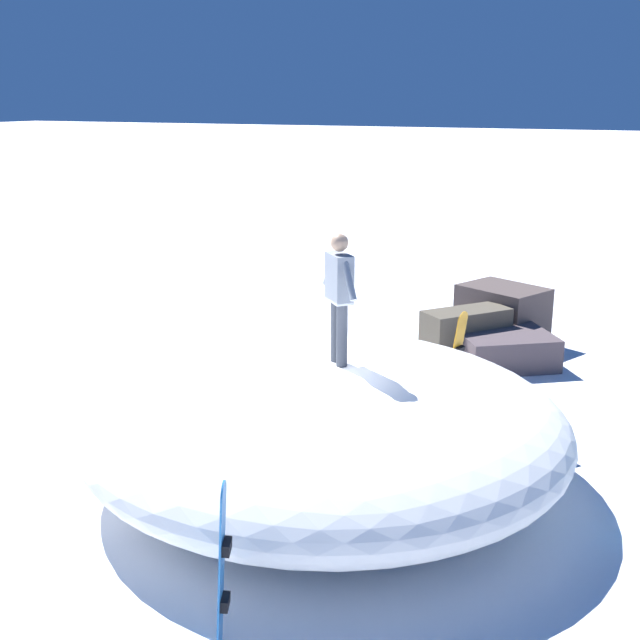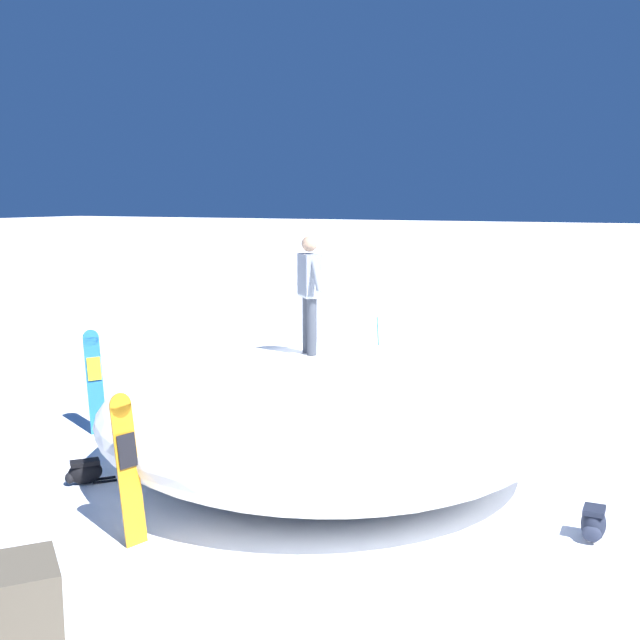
# 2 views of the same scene
# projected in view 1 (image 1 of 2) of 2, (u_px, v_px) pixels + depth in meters

# --- Properties ---
(ground) EXTENTS (240.00, 240.00, 0.00)m
(ground) POSITION_uv_depth(u_px,v_px,m) (295.00, 487.00, 10.44)
(ground) COLOR white
(snow_mound) EXTENTS (8.17, 8.10, 1.67)m
(snow_mound) POSITION_uv_depth(u_px,v_px,m) (324.00, 422.00, 10.37)
(snow_mound) COLOR white
(snow_mound) RESTS_ON ground
(snowboarder_standing) EXTENTS (0.77, 0.77, 1.64)m
(snowboarder_standing) POSITION_uv_depth(u_px,v_px,m) (339.00, 291.00, 9.81)
(snowboarder_standing) COLOR #333842
(snowboarder_standing) RESTS_ON snow_mound
(snowboard_primary_upright) EXTENTS (0.32, 0.33, 1.70)m
(snowboard_primary_upright) POSITION_uv_depth(u_px,v_px,m) (456.00, 360.00, 12.67)
(snowboard_primary_upright) COLOR orange
(snowboard_primary_upright) RESTS_ON ground
(snowboard_tertiary_upright) EXTENTS (0.23, 0.29, 1.70)m
(snowboard_tertiary_upright) POSITION_uv_depth(u_px,v_px,m) (223.00, 565.00, 7.13)
(snowboard_tertiary_upright) COLOR #2672BF
(snowboard_tertiary_upright) RESTS_ON ground
(backpack_near) EXTENTS (0.29, 0.53, 0.39)m
(backpack_near) POSITION_uv_depth(u_px,v_px,m) (126.00, 405.00, 12.66)
(backpack_near) COLOR #1E2333
(backpack_near) RESTS_ON ground
(backpack_far) EXTENTS (0.56, 0.62, 0.33)m
(backpack_far) POSITION_uv_depth(u_px,v_px,m) (553.00, 449.00, 11.16)
(backpack_far) COLOR black
(backpack_far) RESTS_ON ground
(rock_outcrop) EXTENTS (2.69, 3.44, 1.15)m
(rock_outcrop) POSITION_uv_depth(u_px,v_px,m) (494.00, 329.00, 15.84)
(rock_outcrop) COLOR #4E423E
(rock_outcrop) RESTS_ON ground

